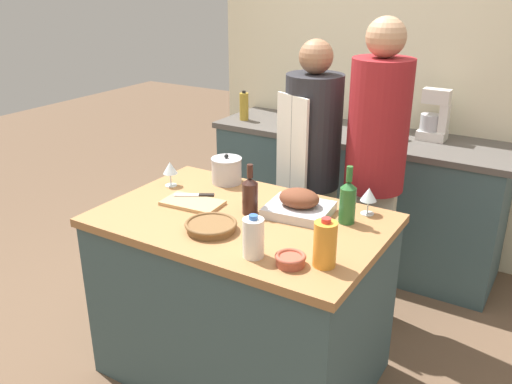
{
  "coord_description": "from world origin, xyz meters",
  "views": [
    {
      "loc": [
        1.27,
        -1.94,
        1.95
      ],
      "look_at": [
        0.0,
        0.13,
        0.96
      ],
      "focal_mm": 38.0,
      "sensor_mm": 36.0,
      "label": 1
    }
  ],
  "objects_px": {
    "cutting_board": "(193,203)",
    "person_cook_aproned": "(311,166)",
    "condiment_bottle_short": "(244,106)",
    "wine_bottle_green": "(348,201)",
    "wine_glass_left": "(369,195)",
    "stock_pot": "(227,170)",
    "mixing_bowl": "(290,259)",
    "wine_bottle_dark": "(250,194)",
    "knife_chef": "(196,195)",
    "person_cook_guest": "(375,165)",
    "roasting_pan": "(299,205)",
    "juice_jug": "(325,244)",
    "condiment_bottle_tall": "(397,129)",
    "wicker_basket": "(211,226)",
    "stand_mixer": "(434,119)",
    "milk_jug": "(253,238)",
    "wine_glass_right": "(170,169)"
  },
  "relations": [
    {
      "from": "cutting_board",
      "to": "person_cook_aproned",
      "type": "bearing_deg",
      "value": 71.07
    },
    {
      "from": "condiment_bottle_short",
      "to": "cutting_board",
      "type": "bearing_deg",
      "value": -67.23
    },
    {
      "from": "wine_bottle_green",
      "to": "person_cook_aproned",
      "type": "xyz_separation_m",
      "value": [
        -0.46,
        0.57,
        -0.09
      ]
    },
    {
      "from": "wine_glass_left",
      "to": "stock_pot",
      "type": "bearing_deg",
      "value": -179.8
    },
    {
      "from": "condiment_bottle_short",
      "to": "mixing_bowl",
      "type": "bearing_deg",
      "value": -52.39
    },
    {
      "from": "wine_bottle_dark",
      "to": "knife_chef",
      "type": "height_order",
      "value": "wine_bottle_dark"
    },
    {
      "from": "person_cook_guest",
      "to": "wine_bottle_green",
      "type": "bearing_deg",
      "value": -93.14
    },
    {
      "from": "roasting_pan",
      "to": "wine_bottle_dark",
      "type": "distance_m",
      "value": 0.24
    },
    {
      "from": "wine_bottle_dark",
      "to": "wine_glass_left",
      "type": "bearing_deg",
      "value": 30.69
    },
    {
      "from": "mixing_bowl",
      "to": "wine_bottle_dark",
      "type": "relative_size",
      "value": 0.5
    },
    {
      "from": "wine_bottle_green",
      "to": "condiment_bottle_short",
      "type": "xyz_separation_m",
      "value": [
        -1.31,
        1.17,
        0.04
      ]
    },
    {
      "from": "juice_jug",
      "to": "person_cook_guest",
      "type": "relative_size",
      "value": 0.12
    },
    {
      "from": "wine_bottle_green",
      "to": "person_cook_aproned",
      "type": "relative_size",
      "value": 0.17
    },
    {
      "from": "wine_bottle_green",
      "to": "condiment_bottle_tall",
      "type": "xyz_separation_m",
      "value": [
        -0.19,
        1.28,
        0.01
      ]
    },
    {
      "from": "stock_pot",
      "to": "wine_bottle_green",
      "type": "bearing_deg",
      "value": -10.2
    },
    {
      "from": "mixing_bowl",
      "to": "wine_bottle_green",
      "type": "xyz_separation_m",
      "value": [
        0.03,
        0.48,
        0.08
      ]
    },
    {
      "from": "person_cook_guest",
      "to": "mixing_bowl",
      "type": "bearing_deg",
      "value": -98.45
    },
    {
      "from": "wicker_basket",
      "to": "person_cook_guest",
      "type": "height_order",
      "value": "person_cook_guest"
    },
    {
      "from": "knife_chef",
      "to": "juice_jug",
      "type": "bearing_deg",
      "value": -18.21
    },
    {
      "from": "roasting_pan",
      "to": "juice_jug",
      "type": "height_order",
      "value": "juice_jug"
    },
    {
      "from": "stock_pot",
      "to": "stand_mixer",
      "type": "bearing_deg",
      "value": 57.96
    },
    {
      "from": "stock_pot",
      "to": "wine_bottle_green",
      "type": "distance_m",
      "value": 0.77
    },
    {
      "from": "stock_pot",
      "to": "wicker_basket",
      "type": "bearing_deg",
      "value": -62.37
    },
    {
      "from": "cutting_board",
      "to": "juice_jug",
      "type": "height_order",
      "value": "juice_jug"
    },
    {
      "from": "juice_jug",
      "to": "person_cook_aproned",
      "type": "height_order",
      "value": "person_cook_aproned"
    },
    {
      "from": "condiment_bottle_tall",
      "to": "condiment_bottle_short",
      "type": "bearing_deg",
      "value": -174.51
    },
    {
      "from": "mixing_bowl",
      "to": "wine_bottle_green",
      "type": "bearing_deg",
      "value": 86.06
    },
    {
      "from": "cutting_board",
      "to": "mixing_bowl",
      "type": "relative_size",
      "value": 2.47
    },
    {
      "from": "condiment_bottle_tall",
      "to": "condiment_bottle_short",
      "type": "relative_size",
      "value": 0.68
    },
    {
      "from": "cutting_board",
      "to": "knife_chef",
      "type": "xyz_separation_m",
      "value": [
        -0.03,
        0.07,
        0.01
      ]
    },
    {
      "from": "mixing_bowl",
      "to": "person_cook_guest",
      "type": "bearing_deg",
      "value": 92.31
    },
    {
      "from": "mixing_bowl",
      "to": "juice_jug",
      "type": "bearing_deg",
      "value": 31.26
    },
    {
      "from": "wine_bottle_green",
      "to": "wine_bottle_dark",
      "type": "bearing_deg",
      "value": -161.34
    },
    {
      "from": "wine_bottle_dark",
      "to": "knife_chef",
      "type": "relative_size",
      "value": 1.3
    },
    {
      "from": "mixing_bowl",
      "to": "stand_mixer",
      "type": "distance_m",
      "value": 1.87
    },
    {
      "from": "roasting_pan",
      "to": "mixing_bowl",
      "type": "height_order",
      "value": "roasting_pan"
    },
    {
      "from": "milk_jug",
      "to": "wine_glass_left",
      "type": "bearing_deg",
      "value": 69.02
    },
    {
      "from": "stock_pot",
      "to": "wine_glass_left",
      "type": "height_order",
      "value": "stock_pot"
    },
    {
      "from": "condiment_bottle_tall",
      "to": "wine_glass_right",
      "type": "bearing_deg",
      "value": -120.93
    },
    {
      "from": "mixing_bowl",
      "to": "condiment_bottle_tall",
      "type": "bearing_deg",
      "value": 94.95
    },
    {
      "from": "wicker_basket",
      "to": "condiment_bottle_tall",
      "type": "bearing_deg",
      "value": 80.06
    },
    {
      "from": "wicker_basket",
      "to": "knife_chef",
      "type": "bearing_deg",
      "value": 137.62
    },
    {
      "from": "juice_jug",
      "to": "wine_bottle_green",
      "type": "xyz_separation_m",
      "value": [
        -0.08,
        0.42,
        0.01
      ]
    },
    {
      "from": "wine_bottle_dark",
      "to": "person_cook_aproned",
      "type": "height_order",
      "value": "person_cook_aproned"
    },
    {
      "from": "wine_glass_left",
      "to": "milk_jug",
      "type": "bearing_deg",
      "value": -110.98
    },
    {
      "from": "wine_glass_left",
      "to": "condiment_bottle_tall",
      "type": "height_order",
      "value": "condiment_bottle_tall"
    },
    {
      "from": "wine_glass_right",
      "to": "wine_bottle_green",
      "type": "bearing_deg",
      "value": 3.55
    },
    {
      "from": "mixing_bowl",
      "to": "person_cook_aproned",
      "type": "relative_size",
      "value": 0.08
    },
    {
      "from": "stock_pot",
      "to": "person_cook_aproned",
      "type": "height_order",
      "value": "person_cook_aproned"
    },
    {
      "from": "wine_glass_right",
      "to": "stand_mixer",
      "type": "relative_size",
      "value": 0.41
    }
  ]
}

